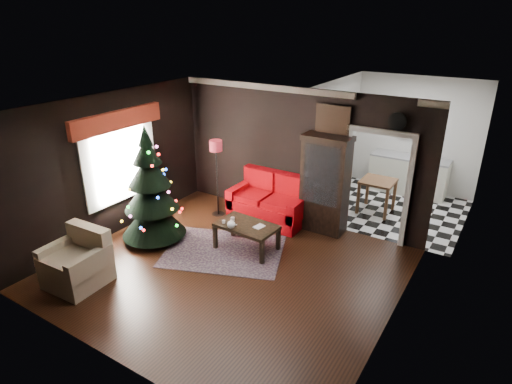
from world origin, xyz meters
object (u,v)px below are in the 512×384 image
Objects in this scene: curio_cabinet at (325,187)px; teapot at (231,224)px; floor_lamp at (217,179)px; kitchen_table at (376,196)px; armchair at (75,259)px; wall_clock at (397,121)px; christmas_tree at (150,190)px; loveseat at (269,199)px; coffee_table at (247,237)px.

teapot is at bearing -120.12° from curio_cabinet.
kitchen_table is at bearing 34.31° from floor_lamp.
armchair reaches higher than teapot.
floor_lamp is 3.55m from kitchen_table.
wall_clock is (1.20, 0.18, 1.43)m from curio_cabinet.
floor_lamp is 10.12× the size of teapot.
floor_lamp is 3.86m from wall_clock.
teapot is at bearing 13.07° from christmas_tree.
christmas_tree is at bearing -102.86° from floor_lamp.
loveseat is 1.56m from teapot.
christmas_tree reaches higher than curio_cabinet.
loveseat reaches higher than kitchen_table.
floor_lamp reaches higher than kitchen_table.
loveseat is 1.52× the size of coffee_table.
kitchen_table is at bearing 113.75° from wall_clock.
coffee_table is at bearing 51.67° from armchair.
armchair is 5.91m from wall_clock.
teapot is at bearing 50.99° from armchair.
armchair is (0.01, -1.77, -0.59)m from christmas_tree.
floor_lamp is at bearing 77.14° from christmas_tree.
loveseat is 1.25m from curio_cabinet.
christmas_tree is at bearing -127.39° from loveseat.
curio_cabinet reaches higher than armchair.
armchair is 6.26m from kitchen_table.
teapot is (-0.15, -0.27, 0.33)m from coffee_table.
teapot is at bearing -85.50° from loveseat.
coffee_table is at bearing -117.45° from kitchen_table.
armchair is at bearing -121.36° from kitchen_table.
curio_cabinet is at bearing 59.84° from coffee_table.
curio_cabinet is 2.53× the size of kitchen_table.
christmas_tree is (-0.36, -1.59, 0.22)m from floor_lamp.
coffee_table is (0.28, -1.28, -0.24)m from loveseat.
wall_clock is 0.43× the size of kitchen_table.
curio_cabinet is 3.38m from christmas_tree.
coffee_table is 1.49× the size of kitchen_table.
loveseat is at bearing 65.87° from armchair.
armchair is (-0.35, -3.36, -0.37)m from floor_lamp.
curio_cabinet reaches higher than kitchen_table.
floor_lamp is at bearing 135.20° from teapot.
christmas_tree reaches higher than loveseat.
wall_clock reaches higher than teapot.
loveseat reaches higher than teapot.
coffee_table is at bearing 60.13° from teapot.
curio_cabinet is 1.11× the size of floor_lamp.
kitchen_table is at bearing 62.55° from coffee_table.
coffee_table is (1.73, 2.41, -0.20)m from armchair.
kitchen_table is (3.26, 5.34, -0.09)m from armchair.
christmas_tree is 1.87m from armchair.
curio_cabinet is 1.70× the size of coffee_table.
christmas_tree is (-2.62, -2.14, 0.10)m from curio_cabinet.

